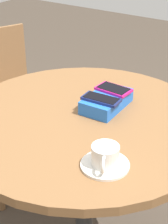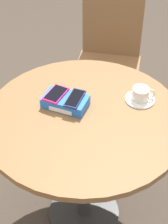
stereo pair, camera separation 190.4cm
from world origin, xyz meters
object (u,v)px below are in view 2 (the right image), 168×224
object	(u,v)px
round_table	(84,136)
phone_magenta	(56,94)
saucer	(140,99)
phone_navy	(75,98)
chair_near_window	(108,61)
coffee_cup	(141,94)
phone_box	(65,102)

from	to	relation	value
round_table	phone_magenta	size ratio (longest dim) A/B	7.01
round_table	saucer	size ratio (longest dim) A/B	6.44
phone_navy	saucer	world-z (taller)	phone_navy
phone_navy	chair_near_window	bearing A→B (deg)	99.31
coffee_cup	chair_near_window	world-z (taller)	chair_near_window
phone_magenta	saucer	bearing A→B (deg)	26.59
coffee_cup	phone_magenta	bearing A→B (deg)	-153.42
round_table	chair_near_window	xyz separation A→B (m)	(-0.20, 0.87, -0.15)
phone_navy	saucer	xyz separation A→B (m)	(0.26, 0.17, -0.05)
saucer	phone_magenta	bearing A→B (deg)	-153.41
phone_box	chair_near_window	distance (m)	0.91
phone_box	phone_navy	size ratio (longest dim) A/B	1.50
round_table	coffee_cup	size ratio (longest dim) A/B	8.67
phone_box	chair_near_window	world-z (taller)	chair_near_window
coffee_cup	chair_near_window	xyz separation A→B (m)	(-0.40, 0.67, -0.32)
phone_box	coffee_cup	distance (m)	0.36
phone_box	round_table	bearing A→B (deg)	-14.76
phone_magenta	chair_near_window	xyz separation A→B (m)	(-0.04, 0.85, -0.34)
phone_navy	saucer	bearing A→B (deg)	33.72
round_table	coffee_cup	xyz separation A→B (m)	(0.20, 0.21, 0.17)
phone_box	phone_magenta	size ratio (longest dim) A/B	1.60
phone_navy	coffee_cup	size ratio (longest dim) A/B	1.32
phone_magenta	coffee_cup	bearing A→B (deg)	26.58
round_table	chair_near_window	world-z (taller)	chair_near_window
phone_magenta	coffee_cup	distance (m)	0.40
phone_magenta	phone_navy	xyz separation A→B (m)	(0.09, 0.00, 0.00)
phone_magenta	chair_near_window	size ratio (longest dim) A/B	0.14
round_table	coffee_cup	distance (m)	0.34
saucer	coffee_cup	bearing A→B (deg)	24.85
phone_box	phone_magenta	xyz separation A→B (m)	(-0.05, 0.00, 0.03)
phone_magenta	saucer	world-z (taller)	phone_magenta
round_table	coffee_cup	world-z (taller)	coffee_cup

